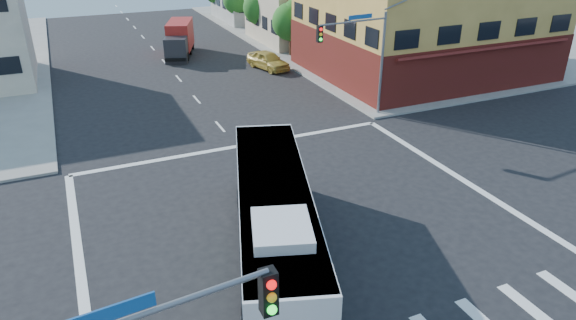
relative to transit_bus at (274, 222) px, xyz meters
name	(u,v)px	position (x,y,z in m)	size (l,w,h in m)	color
ground	(305,225)	(2.24, 1.86, -1.84)	(120.00, 120.00, 0.00)	black
sidewalk_ne	(436,25)	(37.24, 36.86, -1.76)	(50.00, 50.00, 0.15)	gray
corner_building_ne	(426,3)	(22.23, 20.34, 4.05)	(18.10, 15.44, 14.00)	gold
signal_mast_ne	(362,46)	(11.32, 12.48, 3.15)	(7.91, 1.13, 8.07)	slate
street_tree_a	(292,19)	(14.14, 29.79, 1.75)	(3.60, 3.60, 5.53)	#3B2715
street_tree_b	(262,5)	(14.15, 37.79, 1.92)	(3.80, 3.80, 5.79)	#3B2715
transit_bus	(274,222)	(0.00, 0.00, 0.00)	(6.45, 12.89, 3.75)	black
box_truck	(179,40)	(4.25, 34.68, -0.29)	(4.34, 7.33, 3.18)	#26272B
parked_car	(268,60)	(10.36, 26.60, -1.04)	(1.88, 4.68, 1.59)	gold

